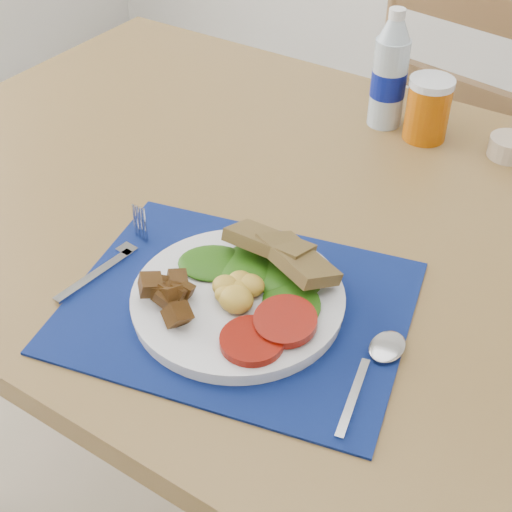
{
  "coord_description": "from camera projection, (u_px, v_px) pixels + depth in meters",
  "views": [
    {
      "loc": [
        0.39,
        -0.53,
        1.35
      ],
      "look_at": [
        0.02,
        0.03,
        0.8
      ],
      "focal_mm": 50.0,
      "sensor_mm": 36.0,
      "label": 1
    }
  ],
  "objects": [
    {
      "name": "placemat",
      "position": [
        238.0,
        306.0,
        0.87
      ],
      "size": [
        0.47,
        0.4,
        0.0
      ],
      "primitive_type": "cube",
      "rotation": [
        0.0,
        0.0,
        0.22
      ],
      "color": "black",
      "rests_on": "table"
    },
    {
      "name": "water_bottle",
      "position": [
        389.0,
        76.0,
        1.17
      ],
      "size": [
        0.06,
        0.06,
        0.2
      ],
      "color": "#ADBFCC",
      "rests_on": "table"
    },
    {
      "name": "table",
      "position": [
        305.0,
        259.0,
        1.07
      ],
      "size": [
        1.4,
        0.9,
        0.75
      ],
      "color": "brown",
      "rests_on": "ground"
    },
    {
      "name": "juice_glass",
      "position": [
        428.0,
        111.0,
        1.16
      ],
      "size": [
        0.07,
        0.07,
        0.1
      ],
      "primitive_type": "cylinder",
      "color": "#B45204",
      "rests_on": "table"
    },
    {
      "name": "spoon",
      "position": [
        376.0,
        363.0,
        0.79
      ],
      "size": [
        0.04,
        0.17,
        0.0
      ],
      "rotation": [
        0.0,
        0.0,
        0.21
      ],
      "color": "#B2B5BA",
      "rests_on": "placemat"
    },
    {
      "name": "breakfast_plate",
      "position": [
        233.0,
        294.0,
        0.86
      ],
      "size": [
        0.26,
        0.26,
        0.06
      ],
      "rotation": [
        0.0,
        0.0,
        -0.14
      ],
      "color": "silver",
      "rests_on": "placemat"
    },
    {
      "name": "ramekin",
      "position": [
        509.0,
        147.0,
        1.14
      ],
      "size": [
        0.07,
        0.07,
        0.03
      ],
      "primitive_type": "cylinder",
      "color": "#C0AA8C",
      "rests_on": "table"
    },
    {
      "name": "fork",
      "position": [
        115.0,
        259.0,
        0.94
      ],
      "size": [
        0.03,
        0.18,
        0.0
      ],
      "rotation": [
        0.0,
        0.0,
        -0.1
      ],
      "color": "#B2B5BA",
      "rests_on": "placemat"
    },
    {
      "name": "chair_far",
      "position": [
        472.0,
        128.0,
        1.61
      ],
      "size": [
        0.46,
        0.45,
        1.09
      ],
      "rotation": [
        0.0,
        0.0,
        2.98
      ],
      "color": "#51311D",
      "rests_on": "ground"
    }
  ]
}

